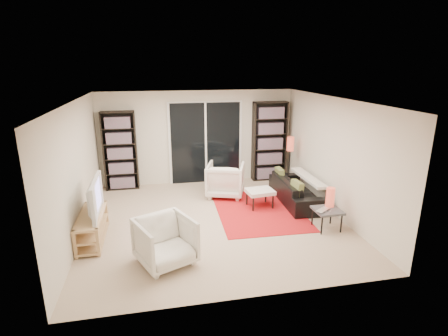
# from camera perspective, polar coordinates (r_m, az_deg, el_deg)

# --- Properties ---
(floor) EXTENTS (5.00, 5.00, 0.00)m
(floor) POSITION_cam_1_polar(r_m,az_deg,el_deg) (7.14, -1.50, -8.50)
(floor) COLOR tan
(floor) RESTS_ON ground
(wall_back) EXTENTS (5.00, 0.02, 2.40)m
(wall_back) POSITION_cam_1_polar(r_m,az_deg,el_deg) (9.13, -4.31, 4.99)
(wall_back) COLOR beige
(wall_back) RESTS_ON ground
(wall_front) EXTENTS (5.00, 0.02, 2.40)m
(wall_front) POSITION_cam_1_polar(r_m,az_deg,el_deg) (4.43, 4.09, -7.89)
(wall_front) COLOR beige
(wall_front) RESTS_ON ground
(wall_left) EXTENTS (0.02, 5.00, 2.40)m
(wall_left) POSITION_cam_1_polar(r_m,az_deg,el_deg) (6.78, -22.88, -0.42)
(wall_left) COLOR beige
(wall_left) RESTS_ON ground
(wall_right) EXTENTS (0.02, 5.00, 2.40)m
(wall_right) POSITION_cam_1_polar(r_m,az_deg,el_deg) (7.55, 17.47, 1.79)
(wall_right) COLOR beige
(wall_right) RESTS_ON ground
(ceiling) EXTENTS (5.00, 5.00, 0.02)m
(ceiling) POSITION_cam_1_polar(r_m,az_deg,el_deg) (6.50, -1.66, 11.03)
(ceiling) COLOR white
(ceiling) RESTS_ON wall_back
(sliding_door) EXTENTS (1.92, 0.08, 2.16)m
(sliding_door) POSITION_cam_1_polar(r_m,az_deg,el_deg) (9.15, -3.01, 4.08)
(sliding_door) COLOR white
(sliding_door) RESTS_ON ground
(bookshelf_left) EXTENTS (0.80, 0.30, 1.95)m
(bookshelf_left) POSITION_cam_1_polar(r_m,az_deg,el_deg) (8.99, -16.58, 2.68)
(bookshelf_left) COLOR black
(bookshelf_left) RESTS_ON ground
(bookshelf_right) EXTENTS (0.90, 0.30, 2.10)m
(bookshelf_right) POSITION_cam_1_polar(r_m,az_deg,el_deg) (9.42, 7.41, 4.33)
(bookshelf_right) COLOR black
(bookshelf_right) RESTS_ON ground
(tv_stand) EXTENTS (0.41, 1.28, 0.50)m
(tv_stand) POSITION_cam_1_polar(r_m,az_deg,el_deg) (6.70, -20.72, -8.96)
(tv_stand) COLOR #D9B271
(tv_stand) RESTS_ON floor
(tv) EXTENTS (0.16, 1.11, 0.64)m
(tv) POSITION_cam_1_polar(r_m,az_deg,el_deg) (6.48, -21.04, -4.51)
(tv) COLOR black
(tv) RESTS_ON tv_stand
(rug) EXTENTS (1.85, 2.45, 0.01)m
(rug) POSITION_cam_1_polar(r_m,az_deg,el_deg) (7.62, 5.65, -6.87)
(rug) COLOR red
(rug) RESTS_ON floor
(sofa) EXTENTS (0.82, 1.93, 0.55)m
(sofa) POSITION_cam_1_polar(r_m,az_deg,el_deg) (8.13, 11.73, -3.56)
(sofa) COLOR black
(sofa) RESTS_ON floor
(armchair_back) EXTENTS (1.08, 1.09, 0.79)m
(armchair_back) POSITION_cam_1_polar(r_m,az_deg,el_deg) (8.30, 0.23, -1.92)
(armchair_back) COLOR silver
(armchair_back) RESTS_ON floor
(armchair_front) EXTENTS (1.07, 1.08, 0.75)m
(armchair_front) POSITION_cam_1_polar(r_m,az_deg,el_deg) (5.64, -9.56, -11.75)
(armchair_front) COLOR silver
(armchair_front) RESTS_ON floor
(ottoman) EXTENTS (0.62, 0.53, 0.40)m
(ottoman) POSITION_cam_1_polar(r_m,az_deg,el_deg) (7.68, 5.89, -3.94)
(ottoman) COLOR silver
(ottoman) RESTS_ON floor
(side_table) EXTENTS (0.49, 0.49, 0.40)m
(side_table) POSITION_cam_1_polar(r_m,az_deg,el_deg) (6.93, 16.52, -6.82)
(side_table) COLOR #47464B
(side_table) RESTS_ON floor
(laptop) EXTENTS (0.38, 0.35, 0.03)m
(laptop) POSITION_cam_1_polar(r_m,az_deg,el_deg) (6.80, 16.16, -6.73)
(laptop) COLOR silver
(laptop) RESTS_ON side_table
(table_lamp) EXTENTS (0.17, 0.17, 0.37)m
(table_lamp) POSITION_cam_1_polar(r_m,az_deg,el_deg) (7.01, 16.95, -4.56)
(table_lamp) COLOR #C1422B
(table_lamp) RESTS_ON side_table
(floor_lamp) EXTENTS (0.19, 0.19, 1.29)m
(floor_lamp) POSITION_cam_1_polar(r_m,az_deg,el_deg) (8.92, 10.74, 3.00)
(floor_lamp) COLOR black
(floor_lamp) RESTS_ON floor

